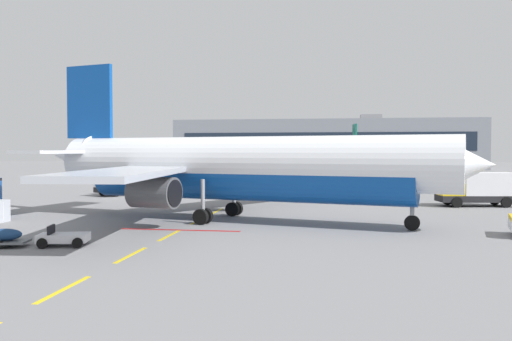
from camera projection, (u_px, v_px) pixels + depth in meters
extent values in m
plane|color=slate|center=(467.00, 207.00, 48.92)|extent=(400.00, 400.00, 0.00)
cube|color=yellow|center=(64.00, 289.00, 19.73)|extent=(0.24, 4.00, 0.01)
cube|color=yellow|center=(131.00, 255.00, 26.18)|extent=(0.24, 4.00, 0.01)
cube|color=yellow|center=(169.00, 235.00, 32.18)|extent=(0.24, 4.00, 0.01)
cube|color=yellow|center=(198.00, 221.00, 38.94)|extent=(0.24, 4.00, 0.01)
cube|color=yellow|center=(217.00, 211.00, 45.18)|extent=(0.24, 4.00, 0.01)
cube|color=yellow|center=(232.00, 203.00, 51.69)|extent=(0.24, 4.00, 0.01)
cube|color=yellow|center=(245.00, 197.00, 58.89)|extent=(0.24, 4.00, 0.01)
cube|color=yellow|center=(253.00, 193.00, 65.04)|extent=(0.24, 4.00, 0.01)
cube|color=yellow|center=(261.00, 189.00, 71.41)|extent=(0.24, 4.00, 0.01)
cube|color=yellow|center=(267.00, 186.00, 78.10)|extent=(0.24, 4.00, 0.01)
cube|color=yellow|center=(272.00, 183.00, 83.89)|extent=(0.24, 4.00, 0.01)
cube|color=yellow|center=(277.00, 181.00, 91.08)|extent=(0.24, 4.00, 0.01)
cube|color=yellow|center=(281.00, 179.00, 97.22)|extent=(0.24, 4.00, 0.01)
cube|color=#B21414|center=(180.00, 230.00, 34.41)|extent=(8.00, 0.40, 0.01)
cylinder|color=white|center=(244.00, 163.00, 38.64)|extent=(30.12, 10.98, 3.80)
cylinder|color=#0F479E|center=(244.00, 177.00, 38.68)|extent=(24.62, 9.33, 3.50)
cone|color=white|center=(465.00, 165.00, 32.87)|extent=(4.30, 4.46, 3.72)
cone|color=white|center=(73.00, 155.00, 44.66)|extent=(4.86, 4.15, 3.23)
cube|color=#192333|center=(447.00, 154.00, 33.25)|extent=(2.24, 3.15, 0.60)
cube|color=#0F479E|center=(89.00, 102.00, 43.83)|extent=(4.36, 1.42, 6.00)
cube|color=white|center=(108.00, 152.00, 47.20)|extent=(4.66, 6.98, 0.24)
cube|color=white|center=(55.00, 152.00, 41.30)|extent=(4.66, 6.98, 0.24)
cube|color=#B7BCC6|center=(242.00, 165.00, 48.03)|extent=(13.35, 16.84, 0.36)
cube|color=#B7BCC6|center=(128.00, 173.00, 32.34)|extent=(6.34, 17.37, 0.36)
cylinder|color=#4C4F54|center=(226.00, 183.00, 45.37)|extent=(3.61, 2.81, 2.10)
cylinder|color=black|center=(243.00, 184.00, 44.76)|extent=(0.55, 1.76, 1.79)
cylinder|color=#4C4F54|center=(154.00, 193.00, 35.22)|extent=(3.61, 2.81, 2.10)
cylinder|color=black|center=(175.00, 193.00, 34.61)|extent=(0.55, 1.76, 1.79)
cylinder|color=gray|center=(412.00, 202.00, 34.17)|extent=(0.28, 0.28, 2.67)
cylinder|color=black|center=(412.00, 223.00, 34.22)|extent=(1.03, 0.51, 0.99)
cylinder|color=gray|center=(234.00, 192.00, 41.90)|extent=(0.28, 0.28, 2.61)
cylinder|color=black|center=(236.00, 208.00, 42.27)|extent=(1.15, 0.61, 1.10)
cylinder|color=black|center=(232.00, 209.00, 41.62)|extent=(1.15, 0.61, 1.10)
cylinder|color=gray|center=(203.00, 198.00, 37.10)|extent=(0.28, 0.28, 2.61)
cylinder|color=black|center=(205.00, 216.00, 37.47)|extent=(1.15, 0.61, 1.10)
cylinder|color=black|center=(201.00, 217.00, 36.83)|extent=(1.15, 0.61, 1.10)
cylinder|color=silver|center=(366.00, 159.00, 93.81)|extent=(6.68, 26.08, 3.27)
cylinder|color=#0F604C|center=(366.00, 164.00, 93.84)|extent=(5.78, 21.28, 3.01)
cone|color=silver|center=(382.00, 160.00, 80.88)|extent=(3.57, 3.41, 3.20)
cone|color=silver|center=(353.00, 156.00, 107.32)|extent=(3.23, 3.95, 2.78)
cube|color=#192333|center=(381.00, 156.00, 81.76)|extent=(2.61, 1.69, 0.52)
cube|color=#0F604C|center=(355.00, 137.00, 105.68)|extent=(0.81, 3.79, 5.16)
cube|color=silver|center=(368.00, 155.00, 106.37)|extent=(5.82, 3.46, 0.21)
cube|color=silver|center=(340.00, 155.00, 106.45)|extent=(5.82, 3.46, 0.21)
cube|color=#B7BCC6|center=(402.00, 161.00, 97.12)|extent=(15.15, 6.99, 0.31)
cube|color=#B7BCC6|center=(323.00, 161.00, 97.35)|extent=(14.90, 10.30, 0.31)
cylinder|color=#4C4F54|center=(388.00, 168.00, 97.34)|extent=(2.16, 2.97, 1.81)
cylinder|color=black|center=(390.00, 168.00, 95.96)|extent=(1.53, 0.31, 1.53)
cylinder|color=#4C4F54|center=(336.00, 168.00, 97.49)|extent=(2.16, 2.97, 1.81)
cylinder|color=black|center=(338.00, 168.00, 96.11)|extent=(1.53, 0.31, 1.53)
cylinder|color=gray|center=(378.00, 173.00, 83.67)|extent=(0.24, 0.24, 2.29)
cylinder|color=black|center=(378.00, 181.00, 83.71)|extent=(0.35, 0.88, 0.85)
cylinder|color=gray|center=(376.00, 170.00, 95.57)|extent=(0.24, 0.24, 2.24)
cylinder|color=black|center=(378.00, 177.00, 95.61)|extent=(0.42, 0.98, 0.95)
cylinder|color=black|center=(375.00, 177.00, 95.62)|extent=(0.42, 0.98, 0.95)
cylinder|color=gray|center=(352.00, 170.00, 95.64)|extent=(0.24, 0.24, 2.24)
cylinder|color=black|center=(353.00, 177.00, 95.68)|extent=(0.42, 0.98, 0.95)
cylinder|color=black|center=(350.00, 177.00, 95.69)|extent=(0.42, 0.98, 0.95)
cube|color=black|center=(476.00, 198.00, 49.11)|extent=(7.28, 3.40, 0.60)
cube|color=yellow|center=(451.00, 189.00, 49.08)|extent=(2.69, 2.63, 1.10)
cube|color=#192333|center=(439.00, 188.00, 49.08)|extent=(0.34, 1.91, 0.64)
cube|color=silver|center=(487.00, 184.00, 49.06)|extent=(5.06, 3.07, 2.10)
cylinder|color=black|center=(457.00, 202.00, 47.92)|extent=(0.99, 0.42, 0.96)
cylinder|color=black|center=(447.00, 200.00, 50.32)|extent=(0.99, 0.42, 0.96)
cylinder|color=black|center=(506.00, 202.00, 47.92)|extent=(0.99, 0.42, 0.96)
cylinder|color=black|center=(494.00, 200.00, 50.31)|extent=(0.99, 0.42, 0.96)
cube|color=black|center=(125.00, 189.00, 61.86)|extent=(5.43, 7.30, 0.60)
cube|color=silver|center=(109.00, 182.00, 59.98)|extent=(3.16, 3.19, 1.10)
cube|color=#192333|center=(100.00, 182.00, 59.06)|extent=(1.72, 0.96, 0.64)
cube|color=silver|center=(131.00, 177.00, 62.59)|extent=(4.37, 5.33, 2.10)
cylinder|color=black|center=(116.00, 192.00, 59.36)|extent=(0.70, 0.98, 0.96)
cylinder|color=black|center=(103.00, 191.00, 60.80)|extent=(0.70, 0.98, 0.96)
cylinder|color=black|center=(146.00, 190.00, 62.94)|extent=(0.70, 0.98, 0.96)
cylinder|color=black|center=(133.00, 189.00, 64.38)|extent=(0.70, 0.98, 0.96)
cube|color=silver|center=(64.00, 238.00, 28.61)|extent=(2.85, 1.95, 0.44)
cube|color=black|center=(51.00, 230.00, 28.54)|extent=(0.37, 1.12, 0.56)
cylinder|color=black|center=(84.00, 239.00, 29.39)|extent=(0.59, 0.30, 0.56)
cylinder|color=black|center=(78.00, 243.00, 27.99)|extent=(0.59, 0.30, 0.56)
cylinder|color=black|center=(50.00, 239.00, 29.24)|extent=(0.59, 0.30, 0.56)
cylinder|color=black|center=(42.00, 243.00, 27.85)|extent=(0.59, 0.30, 0.56)
cube|color=slate|center=(4.00, 242.00, 28.37)|extent=(2.68, 2.00, 0.12)
ellipsoid|color=navy|center=(4.00, 235.00, 28.36)|extent=(2.05, 1.58, 0.64)
cylinder|color=black|center=(9.00, 241.00, 29.05)|extent=(0.46, 0.24, 0.44)
cube|color=gray|center=(326.00, 144.00, 155.98)|extent=(86.82, 20.66, 14.02)
cube|color=#192333|center=(325.00, 141.00, 145.69)|extent=(79.87, 0.12, 5.05)
cube|color=gray|center=(371.00, 117.00, 153.75)|extent=(6.00, 5.00, 1.60)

